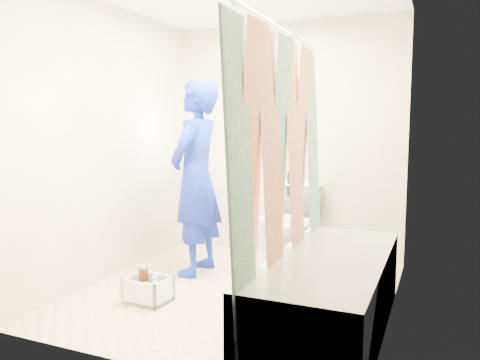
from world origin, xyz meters
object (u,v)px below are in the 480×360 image
at_px(bathtub, 329,291).
at_px(toilet, 290,225).
at_px(plumber, 196,178).
at_px(cleaning_caddy, 149,291).

distance_m(bathtub, toilet, 1.43).
relative_size(plumber, cleaning_caddy, 5.30).
bearing_deg(toilet, plumber, -144.26).
bearing_deg(bathtub, cleaning_caddy, -178.24).
height_order(bathtub, cleaning_caddy, bathtub).
relative_size(bathtub, plumber, 0.99).
height_order(toilet, plumber, plumber).
xyz_separation_m(bathtub, toilet, (-0.66, 1.26, 0.14)).
xyz_separation_m(bathtub, plumber, (-1.39, 0.76, 0.61)).
distance_m(plumber, cleaning_caddy, 1.12).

